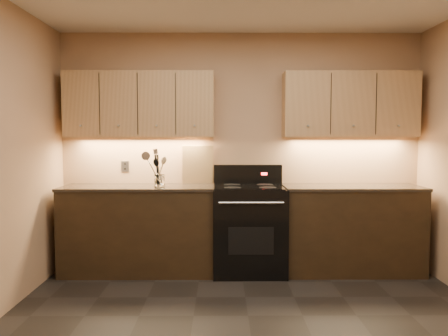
{
  "coord_description": "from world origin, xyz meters",
  "views": [
    {
      "loc": [
        -0.22,
        -3.32,
        1.47
      ],
      "look_at": [
        -0.19,
        1.45,
        1.14
      ],
      "focal_mm": 38.0,
      "sensor_mm": 36.0,
      "label": 1
    }
  ],
  "objects": [
    {
      "name": "outlet_plate",
      "position": [
        -1.3,
        1.99,
        1.12
      ],
      "size": [
        0.08,
        0.01,
        0.12
      ],
      "primitive_type": "cube",
      "color": "#B2B5BA",
      "rests_on": "wall_back"
    },
    {
      "name": "cutting_board",
      "position": [
        -0.48,
        1.95,
        1.14
      ],
      "size": [
        0.35,
        0.11,
        0.43
      ],
      "primitive_type": "cube",
      "rotation": [
        0.17,
        0.0,
        0.06
      ],
      "color": "tan",
      "rests_on": "counter_left"
    },
    {
      "name": "black_spoon",
      "position": [
        -0.87,
        1.61,
        1.09
      ],
      "size": [
        0.08,
        0.16,
        0.3
      ],
      "primitive_type": null,
      "rotation": [
        0.33,
        -0.01,
        -0.11
      ],
      "color": "black",
      "rests_on": "utensil_crock"
    },
    {
      "name": "steel_spatula",
      "position": [
        -0.84,
        1.59,
        1.14
      ],
      "size": [
        0.17,
        0.11,
        0.41
      ],
      "primitive_type": null,
      "rotation": [
        0.0,
        -0.17,
        -0.2
      ],
      "color": "silver",
      "rests_on": "utensil_crock"
    },
    {
      "name": "stove",
      "position": [
        0.08,
        1.68,
        0.48
      ],
      "size": [
        0.76,
        0.68,
        1.14
      ],
      "color": "black",
      "rests_on": "ground"
    },
    {
      "name": "wall_back",
      "position": [
        0.0,
        2.0,
        1.3
      ],
      "size": [
        4.0,
        0.04,
        2.6
      ],
      "primitive_type": "cube",
      "color": "tan",
      "rests_on": "ground"
    },
    {
      "name": "wooden_spoon",
      "position": [
        -0.9,
        1.58,
        1.1
      ],
      "size": [
        0.15,
        0.14,
        0.32
      ],
      "primitive_type": null,
      "rotation": [
        -0.2,
        0.32,
        0.15
      ],
      "color": "tan",
      "rests_on": "utensil_crock"
    },
    {
      "name": "counter_left",
      "position": [
        -1.1,
        1.7,
        0.47
      ],
      "size": [
        1.62,
        0.62,
        0.93
      ],
      "color": "black",
      "rests_on": "ground"
    },
    {
      "name": "upper_cab_right",
      "position": [
        1.18,
        1.85,
        1.8
      ],
      "size": [
        1.44,
        0.3,
        0.7
      ],
      "primitive_type": "cube",
      "color": "tan",
      "rests_on": "wall_back"
    },
    {
      "name": "upper_cab_left",
      "position": [
        -1.1,
        1.85,
        1.8
      ],
      "size": [
        1.6,
        0.3,
        0.7
      ],
      "primitive_type": "cube",
      "color": "tan",
      "rests_on": "wall_back"
    },
    {
      "name": "steel_skimmer",
      "position": [
        -0.84,
        1.58,
        1.13
      ],
      "size": [
        0.25,
        0.13,
        0.38
      ],
      "primitive_type": null,
      "rotation": [
        0.06,
        -0.47,
        0.06
      ],
      "color": "silver",
      "rests_on": "utensil_crock"
    },
    {
      "name": "counter_right",
      "position": [
        1.18,
        1.7,
        0.47
      ],
      "size": [
        1.46,
        0.62,
        0.93
      ],
      "color": "black",
      "rests_on": "ground"
    },
    {
      "name": "black_turner",
      "position": [
        -0.86,
        1.56,
        1.12
      ],
      "size": [
        0.13,
        0.18,
        0.36
      ],
      "primitive_type": null,
      "rotation": [
        -0.29,
        -0.07,
        0.17
      ],
      "color": "black",
      "rests_on": "utensil_crock"
    },
    {
      "name": "utensil_crock",
      "position": [
        -0.86,
        1.59,
        0.99
      ],
      "size": [
        0.12,
        0.12,
        0.13
      ],
      "color": "white",
      "rests_on": "counter_left"
    }
  ]
}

